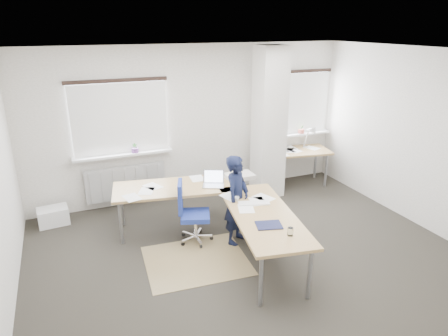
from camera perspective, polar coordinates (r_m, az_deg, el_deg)
name	(u,v)px	position (r m, az deg, el deg)	size (l,w,h in m)	color
ground	(250,258)	(5.80, 3.80, -12.68)	(6.00, 6.00, 0.00)	#292621
room_shell	(251,129)	(5.55, 3.84, 5.55)	(6.04, 5.04, 2.82)	beige
floor_mat	(196,260)	(5.74, -3.98, -13.03)	(1.39, 1.18, 0.01)	olive
white_crate	(53,216)	(7.17, -23.21, -6.33)	(0.47, 0.33, 0.28)	white
desk_main	(221,200)	(5.84, -0.46, -4.65)	(2.40, 2.98, 0.96)	olive
desk_side	(294,153)	(8.13, 10.02, 2.19)	(1.50, 0.93, 1.22)	olive
task_chair	(193,225)	(6.08, -4.45, -8.10)	(0.55, 0.54, 0.97)	navy
person	(237,200)	(5.88, 1.84, -4.58)	(0.50, 0.33, 1.36)	black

